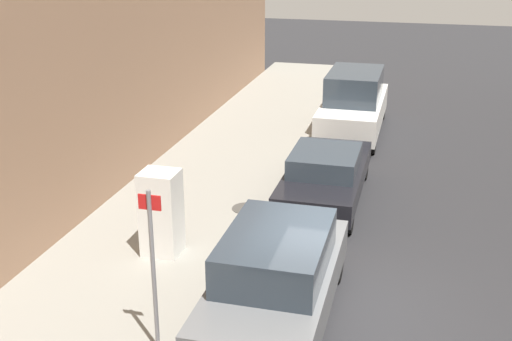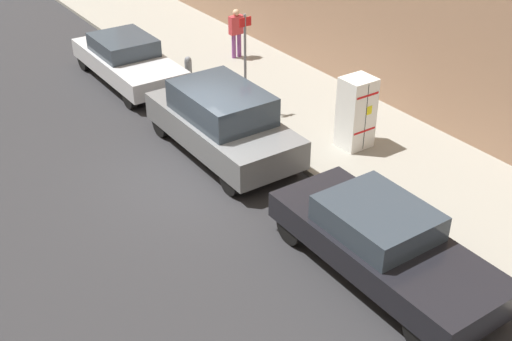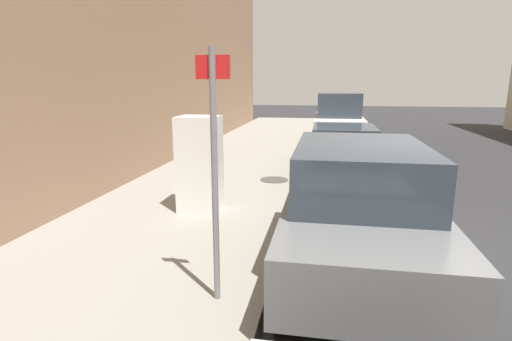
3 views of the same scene
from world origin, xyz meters
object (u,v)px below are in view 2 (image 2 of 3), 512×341
(pedestrian_walking_far, at_px, (236,30))
(parked_suv_gray, at_px, (222,121))
(fire_hydrant, at_px, (188,67))
(parked_sedan_dark, at_px, (382,241))
(street_sign_post, at_px, (245,60))
(discarded_refrigerator, at_px, (356,113))
(parked_sedan_silver, at_px, (127,59))

(pedestrian_walking_far, distance_m, parked_suv_gray, 6.30)
(parked_suv_gray, bearing_deg, fire_hydrant, -108.77)
(parked_sedan_dark, bearing_deg, street_sign_post, -103.11)
(discarded_refrigerator, bearing_deg, parked_sedan_dark, 53.95)
(parked_sedan_silver, height_order, parked_sedan_dark, parked_sedan_dark)
(street_sign_post, bearing_deg, fire_hydrant, -87.34)
(fire_hydrant, xyz_separation_m, pedestrian_walking_far, (-2.21, -0.70, 0.56))
(fire_hydrant, relative_size, parked_suv_gray, 0.16)
(fire_hydrant, bearing_deg, street_sign_post, 92.66)
(discarded_refrigerator, bearing_deg, parked_sedan_silver, -68.64)
(pedestrian_walking_far, xyz_separation_m, parked_suv_gray, (3.71, 5.09, -0.16))
(fire_hydrant, xyz_separation_m, parked_sedan_dark, (1.49, 9.97, 0.24))
(street_sign_post, distance_m, fire_hydrant, 3.20)
(discarded_refrigerator, xyz_separation_m, fire_hydrant, (1.33, -6.09, -0.54))
(pedestrian_walking_far, xyz_separation_m, parked_sedan_silver, (3.71, -0.43, -0.34))
(street_sign_post, relative_size, parked_sedan_silver, 0.60)
(discarded_refrigerator, height_order, parked_sedan_dark, discarded_refrigerator)
(street_sign_post, bearing_deg, parked_suv_gray, 41.05)
(discarded_refrigerator, distance_m, parked_sedan_dark, 4.81)
(parked_sedan_dark, bearing_deg, fire_hydrant, -98.51)
(discarded_refrigerator, distance_m, parked_sedan_silver, 7.76)
(street_sign_post, height_order, fire_hydrant, street_sign_post)
(street_sign_post, distance_m, parked_suv_gray, 2.30)
(street_sign_post, height_order, pedestrian_walking_far, street_sign_post)
(parked_suv_gray, xyz_separation_m, parked_sedan_dark, (0.00, 5.58, -0.16))
(discarded_refrigerator, bearing_deg, fire_hydrant, -77.66)
(street_sign_post, distance_m, pedestrian_walking_far, 4.26)
(pedestrian_walking_far, relative_size, parked_sedan_silver, 0.35)
(pedestrian_walking_far, bearing_deg, parked_sedan_dark, 171.57)
(parked_sedan_dark, bearing_deg, parked_suv_gray, -90.00)
(parked_sedan_silver, relative_size, parked_sedan_dark, 0.98)
(discarded_refrigerator, xyz_separation_m, street_sign_post, (1.19, -3.12, 0.64))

